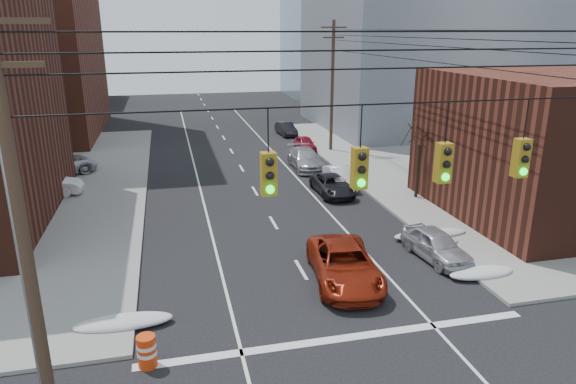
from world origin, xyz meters
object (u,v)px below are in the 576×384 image
red_pickup (344,264)px  construction_barrel (147,351)px  lot_car_b (57,164)px  parked_car_d (306,159)px  parked_car_c (333,185)px  parked_car_e (305,144)px  parked_car_f (286,129)px  lot_car_d (13,168)px  parked_car_b (340,177)px  lot_car_a (47,185)px  parked_car_a (436,245)px

red_pickup → construction_barrel: (-8.00, -4.04, -0.22)m
lot_car_b → parked_car_d: bearing=-120.0°
parked_car_d → construction_barrel: 25.05m
red_pickup → parked_car_c: (3.30, 11.64, -0.16)m
red_pickup → lot_car_b: bearing=133.5°
red_pickup → parked_car_d: red_pickup is taller
parked_car_e → construction_barrel: bearing=-113.9°
parked_car_c → parked_car_e: parked_car_c is taller
parked_car_f → lot_car_b: bearing=-154.2°
parked_car_c → lot_car_d: bearing=157.8°
parked_car_b → lot_car_b: bearing=162.2°
parked_car_b → parked_car_f: size_ratio=1.04×
construction_barrel → lot_car_a: bearing=108.7°
parked_car_a → parked_car_b: bearing=86.8°
parked_car_d → lot_car_a: size_ratio=1.24×
red_pickup → parked_car_c: size_ratio=1.25×
red_pickup → parked_car_a: size_ratio=1.36×
parked_car_f → construction_barrel: size_ratio=3.63×
lot_car_a → lot_car_d: lot_car_d is taller
parked_car_b → lot_car_b: 20.39m
parked_car_f → lot_car_b: 22.59m
parked_car_a → lot_car_b: lot_car_b is taller
parked_car_a → parked_car_d: (-1.60, 17.16, 0.05)m
parked_car_a → lot_car_d: size_ratio=0.96×
lot_car_b → construction_barrel: bearing=171.7°
parked_car_d → construction_barrel: size_ratio=4.81×
parked_car_a → parked_car_c: size_ratio=0.92×
parked_car_b → construction_barrel: parked_car_b is taller
parked_car_e → parked_car_d: bearing=-104.4°
parked_car_e → parked_car_f: (-0.07, 7.12, 0.04)m
lot_car_b → construction_barrel: size_ratio=5.22×
parked_car_e → lot_car_a: (-19.42, -9.08, 0.23)m
parked_car_c → lot_car_a: bearing=168.4°
parked_car_a → construction_barrel: parked_car_a is taller
lot_car_a → lot_car_b: (-0.29, 5.04, 0.09)m
parked_car_e → lot_car_d: size_ratio=0.83×
lot_car_a → lot_car_d: (-3.18, 4.88, 0.04)m
parked_car_e → lot_car_b: 20.13m
parked_car_b → parked_car_e: (0.63, 11.20, -0.06)m
red_pickup → lot_car_b: (-14.82, 20.24, 0.16)m
parked_car_c → construction_barrel: (-11.30, -15.69, -0.07)m
parked_car_b → lot_car_a: 18.91m
parked_car_e → construction_barrel: size_ratio=3.32×
parked_car_a → lot_car_b: bearing=129.7°
parked_car_d → lot_car_a: lot_car_a is taller
parked_car_d → parked_car_b: bearing=-77.7°
parked_car_b → parked_car_d: size_ratio=0.79×
red_pickup → lot_car_d: size_ratio=1.30×
parked_car_a → parked_car_e: (0.00, 23.13, -0.09)m
parked_car_a → lot_car_b: size_ratio=0.73×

